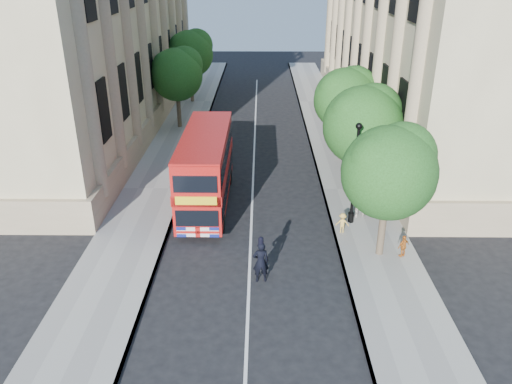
{
  "coord_description": "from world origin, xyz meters",
  "views": [
    {
      "loc": [
        0.46,
        -16.24,
        11.98
      ],
      "look_at": [
        0.25,
        4.79,
        2.3
      ],
      "focal_mm": 35.0,
      "sensor_mm": 36.0,
      "label": 1
    }
  ],
  "objects_px": {
    "lamp_post": "(354,178)",
    "box_van": "(210,141)",
    "police_constable": "(261,262)",
    "double_decker_bus": "(206,167)",
    "woman_pedestrian": "(358,200)"
  },
  "relations": [
    {
      "from": "double_decker_bus",
      "to": "box_van",
      "type": "xyz_separation_m",
      "value": [
        -0.48,
        6.98,
        -0.91
      ]
    },
    {
      "from": "lamp_post",
      "to": "police_constable",
      "type": "relative_size",
      "value": 2.83
    },
    {
      "from": "lamp_post",
      "to": "box_van",
      "type": "xyz_separation_m",
      "value": [
        -7.91,
        9.11,
        -1.24
      ]
    },
    {
      "from": "lamp_post",
      "to": "box_van",
      "type": "height_order",
      "value": "lamp_post"
    },
    {
      "from": "double_decker_bus",
      "to": "woman_pedestrian",
      "type": "height_order",
      "value": "double_decker_bus"
    },
    {
      "from": "box_van",
      "to": "woman_pedestrian",
      "type": "distance_m",
      "value": 11.84
    },
    {
      "from": "woman_pedestrian",
      "to": "double_decker_bus",
      "type": "bearing_deg",
      "value": -29.63
    },
    {
      "from": "box_van",
      "to": "police_constable",
      "type": "bearing_deg",
      "value": -73.6
    },
    {
      "from": "police_constable",
      "to": "woman_pedestrian",
      "type": "distance_m",
      "value": 7.5
    },
    {
      "from": "woman_pedestrian",
      "to": "box_van",
      "type": "bearing_deg",
      "value": -64.51
    },
    {
      "from": "box_van",
      "to": "woman_pedestrian",
      "type": "height_order",
      "value": "box_van"
    },
    {
      "from": "lamp_post",
      "to": "box_van",
      "type": "bearing_deg",
      "value": 130.95
    },
    {
      "from": "lamp_post",
      "to": "woman_pedestrian",
      "type": "height_order",
      "value": "lamp_post"
    },
    {
      "from": "box_van",
      "to": "police_constable",
      "type": "distance_m",
      "value": 14.51
    },
    {
      "from": "lamp_post",
      "to": "woman_pedestrian",
      "type": "xyz_separation_m",
      "value": [
        0.4,
        0.67,
        -1.48
      ]
    }
  ]
}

